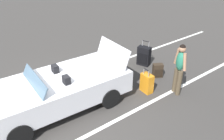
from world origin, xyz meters
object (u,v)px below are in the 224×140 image
(suitcase_small_carryon, at_px, (158,71))
(traveler_person, at_px, (180,67))
(suitcase_medium_bright, at_px, (147,83))
(suitcase_large_black, at_px, (144,56))
(convertible_car, at_px, (49,93))

(suitcase_small_carryon, height_order, traveler_person, traveler_person)
(suitcase_medium_bright, distance_m, suitcase_small_carryon, 1.05)
(suitcase_medium_bright, height_order, suitcase_small_carryon, suitcase_medium_bright)
(suitcase_large_black, height_order, traveler_person, traveler_person)
(convertible_car, xyz_separation_m, traveler_person, (-3.52, 1.60, 0.34))
(suitcase_medium_bright, bearing_deg, suitcase_small_carryon, 27.66)
(traveler_person, bearing_deg, suitcase_small_carryon, -84.49)
(suitcase_large_black, height_order, suitcase_small_carryon, suitcase_large_black)
(suitcase_medium_bright, xyz_separation_m, suitcase_small_carryon, (-0.96, -0.42, -0.06))
(traveler_person, bearing_deg, suitcase_large_black, -85.10)
(suitcase_large_black, bearing_deg, convertible_car, -14.46)
(suitcase_medium_bright, xyz_separation_m, traveler_person, (-0.70, 0.62, 0.62))
(suitcase_medium_bright, bearing_deg, traveler_person, -37.70)
(convertible_car, bearing_deg, traveler_person, 158.21)
(convertible_car, distance_m, suitcase_large_black, 4.08)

